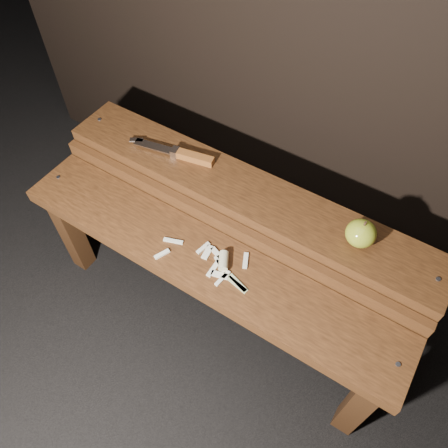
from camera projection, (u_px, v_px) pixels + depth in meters
The scene contains 6 objects.
ground at pixel (215, 310), 1.58m from camera, with size 60.00×60.00×0.00m, color black.
bench_front_tier at pixel (201, 272), 1.26m from camera, with size 1.20×0.20×0.42m.
bench_rear_tier at pixel (243, 208), 1.33m from camera, with size 1.20×0.21×0.50m.
apple at pixel (361, 233), 1.12m from camera, with size 0.08×0.08×0.08m.
knife at pixel (184, 155), 1.33m from camera, with size 0.28×0.08×0.03m.
apple_scraps at pixel (218, 262), 1.20m from camera, with size 0.29×0.16×0.03m.
Camera 1 is at (0.40, -0.57, 1.45)m, focal length 35.00 mm.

